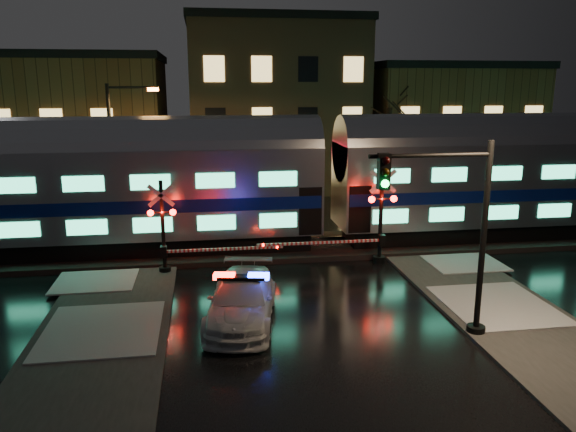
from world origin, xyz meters
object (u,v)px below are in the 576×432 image
(crossing_signal_right, at_px, (373,225))
(crossing_signal_left, at_px, (172,236))
(traffic_light, at_px, (454,237))
(streetlight, at_px, (117,149))
(police_car, at_px, (242,300))

(crossing_signal_right, distance_m, crossing_signal_left, 8.25)
(traffic_light, bearing_deg, crossing_signal_left, 142.06)
(crossing_signal_left, relative_size, traffic_light, 0.91)
(crossing_signal_right, relative_size, streetlight, 0.79)
(crossing_signal_right, xyz_separation_m, traffic_light, (0.20, -7.16, 1.41))
(crossing_signal_right, bearing_deg, streetlight, 149.02)
(police_car, height_order, crossing_signal_right, crossing_signal_right)
(police_car, bearing_deg, crossing_signal_right, 50.65)
(traffic_light, distance_m, streetlight, 17.94)
(police_car, xyz_separation_m, traffic_light, (6.06, -2.12, 2.42))
(police_car, distance_m, traffic_light, 6.86)
(police_car, relative_size, crossing_signal_left, 0.98)
(police_car, bearing_deg, crossing_signal_left, 125.33)
(traffic_light, bearing_deg, streetlight, 131.61)
(police_car, height_order, streetlight, streetlight)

